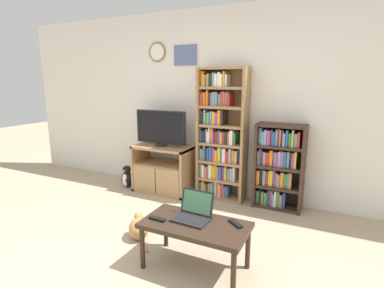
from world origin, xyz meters
TOP-DOWN VIEW (x-y plane):
  - ground_plane at (0.00, 0.00)m, footprint 18.00×18.00m
  - wall_back at (-0.00, 2.27)m, footprint 7.00×0.09m
  - tv_stand at (-0.72, 1.96)m, footprint 0.85×0.50m
  - television at (-0.74, 1.95)m, footprint 0.79×0.18m
  - bookshelf_tall at (0.12, 2.10)m, footprint 0.67×0.29m
  - bookshelf_short at (0.92, 2.10)m, footprint 0.61×0.28m
  - coffee_table at (0.52, 0.44)m, footprint 0.92×0.49m
  - laptop at (0.47, 0.52)m, footprint 0.33×0.28m
  - remote_near_laptop at (0.85, 0.57)m, footprint 0.15×0.13m
  - remote_far_from_laptop at (0.20, 0.35)m, footprint 0.16×0.05m
  - cat at (-0.23, 0.66)m, footprint 0.40×0.38m
  - penguin_figurine at (-1.31, 1.84)m, footprint 0.19×0.17m

SIDE VIEW (x-z plane):
  - ground_plane at x=0.00m, z-range 0.00..0.00m
  - cat at x=-0.23m, z-range -0.02..0.25m
  - penguin_figurine at x=-1.31m, z-range -0.02..0.33m
  - tv_stand at x=-0.72m, z-range 0.00..0.69m
  - coffee_table at x=0.52m, z-range 0.16..0.59m
  - remote_near_laptop at x=0.85m, z-range 0.43..0.45m
  - remote_far_from_laptop at x=0.20m, z-range 0.43..0.45m
  - laptop at x=0.47m, z-range 0.37..0.61m
  - bookshelf_short at x=0.92m, z-range 0.01..1.11m
  - bookshelf_tall at x=0.12m, z-range -0.04..1.77m
  - television at x=-0.74m, z-range 0.69..1.22m
  - wall_back at x=0.00m, z-range 0.00..2.60m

